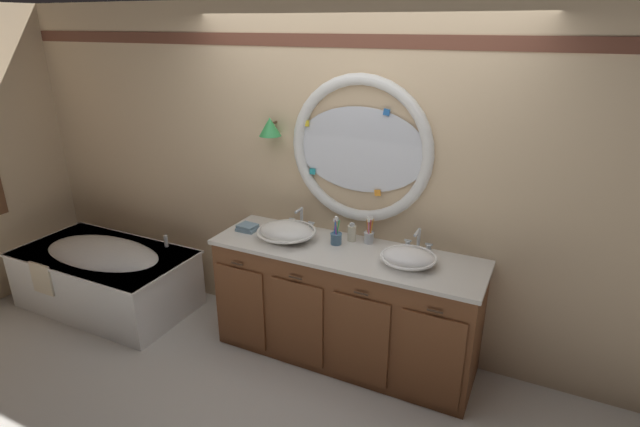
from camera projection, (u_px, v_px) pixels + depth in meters
name	position (u px, v px, depth m)	size (l,w,h in m)	color
ground_plane	(318.00, 370.00, 3.70)	(14.00, 14.00, 0.00)	silver
back_wall_assembly	(353.00, 181.00, 3.71)	(6.40, 0.26, 2.60)	#D6B78E
vanity_counter	(344.00, 304.00, 3.71)	(1.99, 0.62, 0.91)	brown
bathtub	(106.00, 273.00, 4.45)	(1.58, 0.86, 0.64)	white
sink_basin_left	(286.00, 231.00, 3.69)	(0.45, 0.45, 0.13)	white
sink_basin_right	(408.00, 257.00, 3.31)	(0.38, 0.38, 0.11)	white
faucet_set_left	(301.00, 221.00, 3.89)	(0.22, 0.12, 0.18)	silver
faucet_set_right	(418.00, 242.00, 3.51)	(0.20, 0.14, 0.18)	silver
toothbrush_holder_left	(336.00, 237.00, 3.63)	(0.09, 0.09, 0.22)	slate
toothbrush_holder_right	(369.00, 236.00, 3.64)	(0.08, 0.08, 0.21)	silver
soap_dispenser	(352.00, 233.00, 3.68)	(0.06, 0.07, 0.15)	#EFE5C6
folded_hand_towel	(248.00, 228.00, 3.88)	(0.15, 0.13, 0.05)	#7593A8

